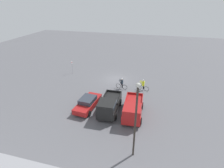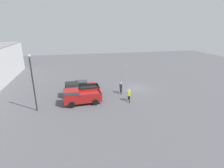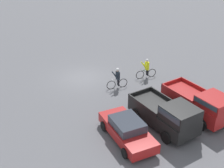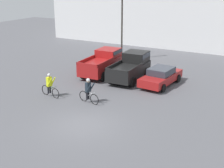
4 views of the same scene
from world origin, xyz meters
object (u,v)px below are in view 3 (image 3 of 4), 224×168
at_px(sedan_0, 127,130).
at_px(pickup_truck_0, 200,103).
at_px(pickup_truck_1, 168,114).
at_px(cyclist_0, 117,78).
at_px(cyclist_1, 146,69).

bearing_deg(sedan_0, pickup_truck_0, 175.80).
xyz_separation_m(pickup_truck_1, sedan_0, (2.82, -0.39, -0.38)).
bearing_deg(cyclist_0, pickup_truck_1, 88.29).
distance_m(pickup_truck_0, sedan_0, 5.65).
bearing_deg(pickup_truck_1, pickup_truck_0, 179.58).
xyz_separation_m(pickup_truck_0, sedan_0, (5.62, -0.41, -0.37)).
distance_m(sedan_0, cyclist_1, 8.79).
relative_size(pickup_truck_0, cyclist_1, 2.71).
bearing_deg(pickup_truck_0, sedan_0, -4.20).
xyz_separation_m(pickup_truck_0, cyclist_0, (2.61, -6.41, -0.20)).
xyz_separation_m(pickup_truck_0, cyclist_1, (-0.50, -6.73, -0.23)).
height_order(pickup_truck_0, cyclist_0, pickup_truck_0).
height_order(cyclist_0, cyclist_1, cyclist_0).
xyz_separation_m(cyclist_0, cyclist_1, (-3.11, -0.32, -0.03)).
relative_size(cyclist_0, cyclist_1, 0.96).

